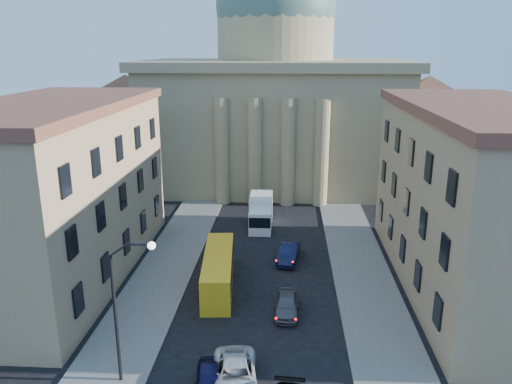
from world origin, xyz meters
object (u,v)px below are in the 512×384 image
(car_left_near, at_px, (209,380))
(box_truck, at_px, (261,213))
(city_bus, at_px, (218,270))
(street_lamp, at_px, (124,300))

(car_left_near, xyz_separation_m, box_truck, (1.46, 26.93, 0.90))
(car_left_near, relative_size, city_bus, 0.39)
(street_lamp, relative_size, car_left_near, 2.28)
(street_lamp, relative_size, box_truck, 1.46)
(box_truck, bearing_deg, street_lamp, -103.93)
(street_lamp, xyz_separation_m, city_bus, (3.50, 12.33, -3.80))
(car_left_near, relative_size, box_truck, 0.64)
(city_bus, bearing_deg, car_left_near, -89.58)
(street_lamp, distance_m, car_left_near, 6.61)
(box_truck, bearing_deg, car_left_near, -93.97)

